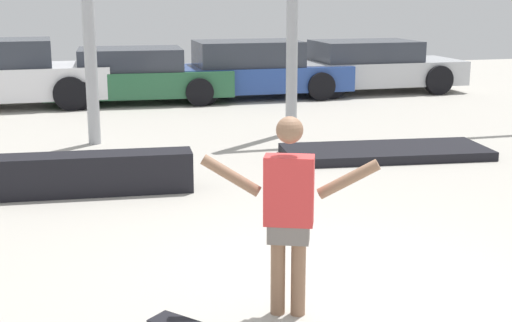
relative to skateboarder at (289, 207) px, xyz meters
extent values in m
plane|color=#B2ADA3|center=(0.55, 0.46, -0.87)|extent=(36.00, 36.00, 0.00)
cylinder|color=#8C664C|center=(-0.07, 0.03, -0.50)|extent=(0.11, 0.11, 0.73)
cylinder|color=#8C664C|center=(0.07, -0.03, -0.50)|extent=(0.11, 0.11, 0.73)
cube|color=slate|center=(0.00, 0.00, -0.20)|extent=(0.36, 0.28, 0.16)
cube|color=#DB3838|center=(0.00, 0.00, 0.13)|extent=(0.41, 0.31, 0.53)
sphere|color=#8C664C|center=(0.00, 0.00, 0.59)|extent=(0.20, 0.20, 0.20)
cylinder|color=#8C664C|center=(-0.41, 0.17, 0.23)|extent=(0.46, 0.25, 0.32)
cylinder|color=#8C664C|center=(0.41, -0.17, 0.23)|extent=(0.46, 0.25, 0.32)
cylinder|color=silver|center=(-0.85, 0.05, -0.84)|extent=(0.06, 0.06, 0.05)
cube|color=black|center=(-1.29, 3.88, -0.62)|extent=(2.46, 0.65, 0.50)
cube|color=black|center=(3.08, 4.81, -0.80)|extent=(3.20, 1.50, 0.14)
cube|color=white|center=(-2.86, 11.35, -0.33)|extent=(4.46, 1.81, 0.69)
cylinder|color=black|center=(-1.50, 12.22, -0.51)|extent=(0.72, 0.23, 0.72)
cylinder|color=black|center=(-1.47, 10.53, -0.51)|extent=(0.72, 0.23, 0.72)
cube|color=#28603D|center=(0.04, 11.33, -0.41)|extent=(4.23, 1.98, 0.57)
cube|color=#2D333D|center=(-0.12, 11.34, 0.11)|extent=(2.37, 1.72, 0.48)
cylinder|color=black|center=(1.37, 12.09, -0.56)|extent=(0.63, 0.26, 0.61)
cylinder|color=black|center=(1.27, 10.41, -0.56)|extent=(0.63, 0.26, 0.61)
cylinder|color=black|center=(-1.18, 12.25, -0.56)|extent=(0.63, 0.26, 0.61)
cylinder|color=black|center=(-1.29, 10.58, -0.56)|extent=(0.63, 0.26, 0.61)
cube|color=#284793|center=(2.78, 11.36, -0.40)|extent=(4.41, 1.75, 0.58)
cube|color=#2D333D|center=(2.60, 11.36, 0.17)|extent=(2.43, 1.59, 0.58)
cylinder|color=black|center=(4.15, 12.17, -0.55)|extent=(0.65, 0.23, 0.65)
cylinder|color=black|center=(4.13, 10.52, -0.55)|extent=(0.65, 0.23, 0.65)
cylinder|color=black|center=(1.43, 12.20, -0.55)|extent=(0.65, 0.23, 0.65)
cylinder|color=black|center=(1.41, 10.55, -0.55)|extent=(0.65, 0.23, 0.65)
cube|color=#B7BABF|center=(5.83, 11.55, -0.38)|extent=(4.48, 1.84, 0.59)
cube|color=#2D333D|center=(5.65, 11.55, 0.16)|extent=(2.47, 1.69, 0.49)
cylinder|color=black|center=(7.22, 12.43, -0.51)|extent=(0.71, 0.22, 0.71)
cylinder|color=black|center=(7.21, 10.65, -0.51)|extent=(0.71, 0.22, 0.71)
cylinder|color=black|center=(4.45, 12.44, -0.51)|extent=(0.71, 0.22, 0.71)
cylinder|color=black|center=(4.44, 10.66, -0.51)|extent=(0.71, 0.22, 0.71)
camera|label=1|loc=(-1.57, -4.89, 1.58)|focal=50.00mm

